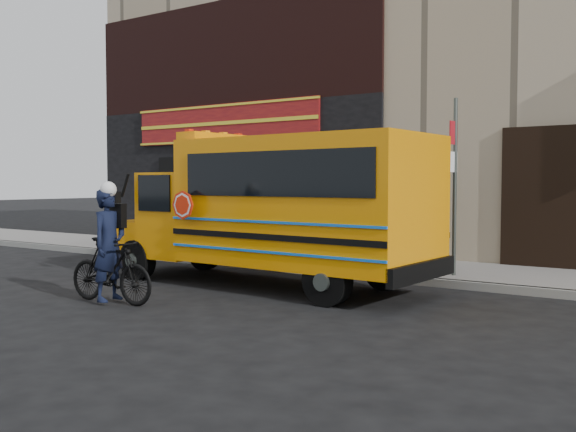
{
  "coord_description": "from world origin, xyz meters",
  "views": [
    {
      "loc": [
        6.9,
        -8.88,
        1.96
      ],
      "look_at": [
        -0.36,
        1.85,
        1.28
      ],
      "focal_mm": 40.0,
      "sensor_mm": 36.0,
      "label": 1
    }
  ],
  "objects_px": {
    "school_bus": "(277,207)",
    "cyclist": "(109,248)",
    "bicycle": "(111,271)",
    "sign_pole": "(454,182)"
  },
  "relations": [
    {
      "from": "school_bus",
      "to": "cyclist",
      "type": "distance_m",
      "value": 3.17
    },
    {
      "from": "cyclist",
      "to": "bicycle",
      "type": "bearing_deg",
      "value": 11.41
    },
    {
      "from": "bicycle",
      "to": "cyclist",
      "type": "distance_m",
      "value": 0.38
    },
    {
      "from": "school_bus",
      "to": "cyclist",
      "type": "bearing_deg",
      "value": -114.86
    },
    {
      "from": "sign_pole",
      "to": "cyclist",
      "type": "bearing_deg",
      "value": -126.59
    },
    {
      "from": "school_bus",
      "to": "bicycle",
      "type": "relative_size",
      "value": 3.97
    },
    {
      "from": "bicycle",
      "to": "sign_pole",
      "type": "bearing_deg",
      "value": -40.06
    },
    {
      "from": "cyclist",
      "to": "school_bus",
      "type": "bearing_deg",
      "value": -32.38
    },
    {
      "from": "sign_pole",
      "to": "cyclist",
      "type": "distance_m",
      "value": 6.55
    },
    {
      "from": "bicycle",
      "to": "school_bus",
      "type": "bearing_deg",
      "value": -28.5
    }
  ]
}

